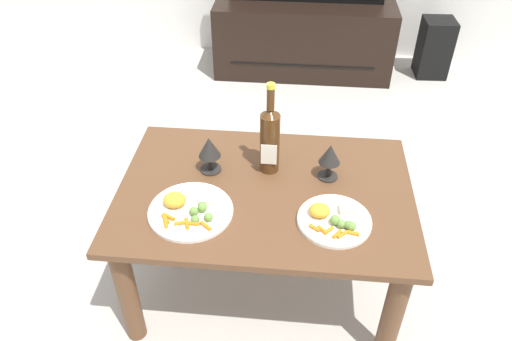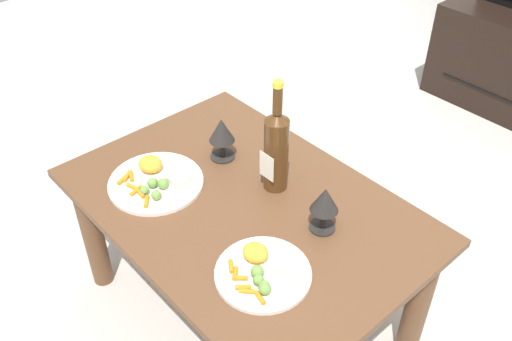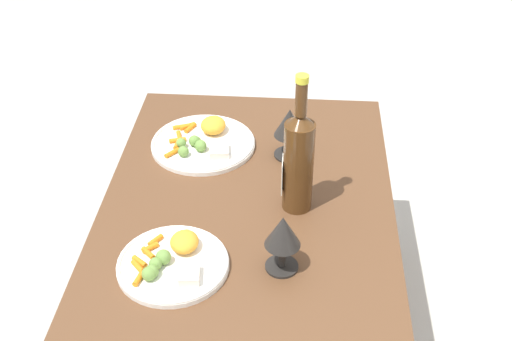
{
  "view_description": "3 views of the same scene",
  "coord_description": "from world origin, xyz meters",
  "px_view_note": "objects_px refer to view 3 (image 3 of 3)",
  "views": [
    {
      "loc": [
        0.09,
        -1.3,
        1.62
      ],
      "look_at": [
        -0.03,
        0.03,
        0.55
      ],
      "focal_mm": 34.71,
      "sensor_mm": 36.0,
      "label": 1
    },
    {
      "loc": [
        0.9,
        -0.76,
        1.56
      ],
      "look_at": [
        -0.04,
        0.08,
        0.55
      ],
      "focal_mm": 39.19,
      "sensor_mm": 36.0,
      "label": 2
    },
    {
      "loc": [
        1.26,
        0.11,
        1.5
      ],
      "look_at": [
        0.01,
        0.02,
        0.6
      ],
      "focal_mm": 46.89,
      "sensor_mm": 36.0,
      "label": 3
    }
  ],
  "objects_px": {
    "goblet_right": "(283,234)",
    "dining_table": "(248,232)",
    "dinner_plate_left": "(204,141)",
    "dinner_plate_right": "(173,262)",
    "goblet_left": "(289,125)",
    "wine_bottle": "(299,158)"
  },
  "relations": [
    {
      "from": "goblet_right",
      "to": "dining_table",
      "type": "bearing_deg",
      "value": -157.2
    },
    {
      "from": "dinner_plate_left",
      "to": "dinner_plate_right",
      "type": "distance_m",
      "value": 0.47
    },
    {
      "from": "goblet_left",
      "to": "dinner_plate_right",
      "type": "relative_size",
      "value": 0.59
    },
    {
      "from": "wine_bottle",
      "to": "dinner_plate_left",
      "type": "bearing_deg",
      "value": -133.34
    },
    {
      "from": "dining_table",
      "to": "goblet_left",
      "type": "bearing_deg",
      "value": 156.18
    },
    {
      "from": "dining_table",
      "to": "goblet_left",
      "type": "height_order",
      "value": "goblet_left"
    },
    {
      "from": "dinner_plate_left",
      "to": "dinner_plate_right",
      "type": "relative_size",
      "value": 1.16
    },
    {
      "from": "dining_table",
      "to": "wine_bottle",
      "type": "distance_m",
      "value": 0.26
    },
    {
      "from": "goblet_left",
      "to": "dinner_plate_right",
      "type": "distance_m",
      "value": 0.5
    },
    {
      "from": "dinner_plate_right",
      "to": "dinner_plate_left",
      "type": "bearing_deg",
      "value": 179.84
    },
    {
      "from": "wine_bottle",
      "to": "dinner_plate_right",
      "type": "bearing_deg",
      "value": -48.69
    },
    {
      "from": "wine_bottle",
      "to": "dining_table",
      "type": "bearing_deg",
      "value": -92.54
    },
    {
      "from": "dining_table",
      "to": "wine_bottle",
      "type": "height_order",
      "value": "wine_bottle"
    },
    {
      "from": "wine_bottle",
      "to": "goblet_left",
      "type": "xyz_separation_m",
      "value": [
        -0.21,
        -0.03,
        -0.04
      ]
    },
    {
      "from": "dining_table",
      "to": "dinner_plate_right",
      "type": "distance_m",
      "value": 0.29
    },
    {
      "from": "goblet_right",
      "to": "wine_bottle",
      "type": "bearing_deg",
      "value": 172.95
    },
    {
      "from": "goblet_left",
      "to": "wine_bottle",
      "type": "bearing_deg",
      "value": 7.05
    },
    {
      "from": "dinner_plate_right",
      "to": "dining_table",
      "type": "bearing_deg",
      "value": 148.81
    },
    {
      "from": "goblet_right",
      "to": "dinner_plate_left",
      "type": "relative_size",
      "value": 0.49
    },
    {
      "from": "dining_table",
      "to": "wine_bottle",
      "type": "xyz_separation_m",
      "value": [
        0.01,
        0.12,
        0.23
      ]
    },
    {
      "from": "wine_bottle",
      "to": "goblet_left",
      "type": "height_order",
      "value": "wine_bottle"
    },
    {
      "from": "dining_table",
      "to": "goblet_right",
      "type": "relative_size",
      "value": 7.38
    }
  ]
}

